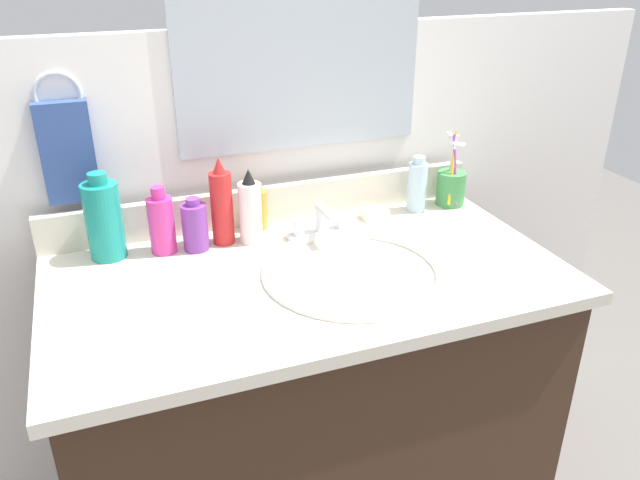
# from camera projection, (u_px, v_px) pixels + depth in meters

# --- Properties ---
(vanity_cabinet) EXTENTS (1.03, 0.54, 0.82)m
(vanity_cabinet) POSITION_uv_depth(u_px,v_px,m) (310.00, 430.00, 1.51)
(vanity_cabinet) COLOR #382316
(vanity_cabinet) RESTS_ON ground_plane
(countertop) EXTENTS (1.08, 0.59, 0.03)m
(countertop) POSITION_uv_depth(u_px,v_px,m) (309.00, 277.00, 1.33)
(countertop) COLOR beige
(countertop) RESTS_ON vanity_cabinet
(backsplash) EXTENTS (1.08, 0.02, 0.09)m
(backsplash) POSITION_uv_depth(u_px,v_px,m) (270.00, 204.00, 1.54)
(backsplash) COLOR beige
(backsplash) RESTS_ON countertop
(back_wall) EXTENTS (2.18, 0.04, 1.30)m
(back_wall) POSITION_uv_depth(u_px,v_px,m) (266.00, 277.00, 1.70)
(back_wall) COLOR white
(back_wall) RESTS_ON ground_plane
(mirror_panel) EXTENTS (0.60, 0.01, 0.56)m
(mirror_panel) POSITION_uv_depth(u_px,v_px,m) (300.00, 28.00, 1.43)
(mirror_panel) COLOR #B2BCC6
(towel_ring) EXTENTS (0.10, 0.01, 0.10)m
(towel_ring) POSITION_uv_depth(u_px,v_px,m) (57.00, 95.00, 1.31)
(towel_ring) COLOR silver
(hand_towel) EXTENTS (0.11, 0.04, 0.22)m
(hand_towel) POSITION_uv_depth(u_px,v_px,m) (68.00, 152.00, 1.35)
(hand_towel) COLOR #334C8C
(sink_basin) EXTENTS (0.39, 0.39, 0.11)m
(sink_basin) POSITION_uv_depth(u_px,v_px,m) (353.00, 286.00, 1.33)
(sink_basin) COLOR white
(sink_basin) RESTS_ON countertop
(faucet) EXTENTS (0.16, 0.10, 0.08)m
(faucet) POSITION_uv_depth(u_px,v_px,m) (321.00, 226.00, 1.47)
(faucet) COLOR silver
(faucet) RESTS_ON countertop
(bottle_spray_red) EXTENTS (0.05, 0.05, 0.21)m
(bottle_spray_red) POSITION_uv_depth(u_px,v_px,m) (222.00, 206.00, 1.41)
(bottle_spray_red) COLOR red
(bottle_spray_red) RESTS_ON countertop
(bottle_soap_pink) EXTENTS (0.06, 0.06, 0.15)m
(bottle_soap_pink) POSITION_uv_depth(u_px,v_px,m) (162.00, 224.00, 1.38)
(bottle_soap_pink) COLOR #D8338C
(bottle_soap_pink) RESTS_ON countertop
(bottle_cream_purple) EXTENTS (0.06, 0.06, 0.12)m
(bottle_cream_purple) POSITION_uv_depth(u_px,v_px,m) (195.00, 226.00, 1.40)
(bottle_cream_purple) COLOR #7A3899
(bottle_cream_purple) RESTS_ON countertop
(bottle_gel_clear) EXTENTS (0.05, 0.05, 0.14)m
(bottle_gel_clear) POSITION_uv_depth(u_px,v_px,m) (417.00, 186.00, 1.60)
(bottle_gel_clear) COLOR silver
(bottle_gel_clear) RESTS_ON countertop
(bottle_mouthwash_teal) EXTENTS (0.08, 0.08, 0.19)m
(bottle_mouthwash_teal) POSITION_uv_depth(u_px,v_px,m) (104.00, 220.00, 1.35)
(bottle_mouthwash_teal) COLOR teal
(bottle_mouthwash_teal) RESTS_ON countertop
(bottle_lotion_white) EXTENTS (0.05, 0.05, 0.18)m
(bottle_lotion_white) POSITION_uv_depth(u_px,v_px,m) (250.00, 210.00, 1.43)
(bottle_lotion_white) COLOR white
(bottle_lotion_white) RESTS_ON countertop
(bottle_oil_amber) EXTENTS (0.05, 0.05, 0.11)m
(bottle_oil_amber) POSITION_uv_depth(u_px,v_px,m) (258.00, 208.00, 1.51)
(bottle_oil_amber) COLOR gold
(bottle_oil_amber) RESTS_ON countertop
(cup_green) EXTENTS (0.07, 0.09, 0.20)m
(cup_green) POSITION_uv_depth(u_px,v_px,m) (451.00, 186.00, 1.64)
(cup_green) COLOR #3F8C47
(cup_green) RESTS_ON countertop
(soap_bar) EXTENTS (0.06, 0.04, 0.02)m
(soap_bar) POSITION_uv_depth(u_px,v_px,m) (374.00, 213.00, 1.58)
(soap_bar) COLOR white
(soap_bar) RESTS_ON countertop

